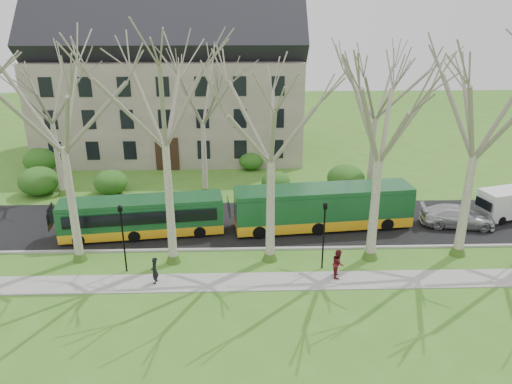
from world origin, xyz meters
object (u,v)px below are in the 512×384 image
pedestrian_a (155,270)px  pedestrian_b (338,263)px  bus_follow (323,207)px  bus_lead (142,216)px  sedan (458,216)px

pedestrian_a → pedestrian_b: size_ratio=0.93×
pedestrian_a → bus_follow: bearing=129.6°
bus_lead → sedan: (22.53, 0.73, -0.63)m
bus_follow → pedestrian_b: bus_follow is taller
bus_lead → bus_follow: (12.72, 0.84, 0.19)m
bus_follow → sedan: size_ratio=2.41×
bus_lead → pedestrian_a: bus_lead is taller
bus_lead → pedestrian_b: bus_lead is taller
bus_lead → bus_follow: bearing=-3.1°
bus_follow → sedan: 9.85m
bus_follow → pedestrian_a: 13.12m
bus_follow → pedestrian_b: size_ratio=7.13×
bus_follow → pedestrian_b: 6.88m
pedestrian_a → pedestrian_b: pedestrian_b is taller
bus_lead → pedestrian_b: (12.58, -6.00, -0.50)m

